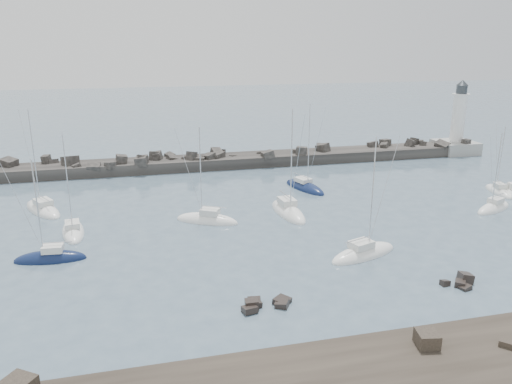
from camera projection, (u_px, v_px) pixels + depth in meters
ground at (276, 254)px, 50.87m from camera, size 400.00×400.00×0.00m
rock_cluster_near at (262, 304)px, 40.82m from camera, size 4.50×2.54×1.36m
rock_cluster_far at (462, 283)px, 44.55m from camera, size 3.34×2.53×1.60m
breakwater at (170, 167)px, 84.30m from camera, size 115.00×7.18×5.09m
lighthouse at (456, 137)px, 96.03m from camera, size 7.00×7.00×14.60m
sailboat_1 at (43, 210)px, 63.64m from camera, size 6.67×9.00×13.89m
sailboat_2 at (51, 259)px, 49.37m from camera, size 7.10×2.73×11.18m
sailboat_3 at (73, 232)px, 56.40m from camera, size 3.32×7.87×12.08m
sailboat_4 at (207, 221)px, 59.91m from camera, size 7.97×5.82×12.43m
sailboat_5 at (288, 212)px, 62.75m from camera, size 3.54×9.18×14.34m
sailboat_6 at (363, 254)px, 50.46m from camera, size 8.61×5.09×13.09m
sailboat_7 at (305, 188)px, 73.40m from camera, size 5.09×8.99×13.48m
sailboat_8 at (493, 209)px, 64.15m from camera, size 7.06×4.68×10.95m
sailboat_11 at (498, 192)px, 71.37m from camera, size 3.21×6.64×10.31m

